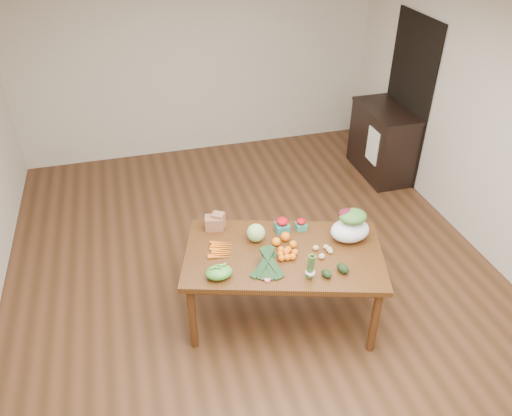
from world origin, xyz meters
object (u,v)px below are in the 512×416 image
object	(u,v)px
paper_bag	(214,222)
cabbage	(256,233)
cabinet	(382,142)
kale_bunch	(268,265)
dining_table	(283,285)
mandarin_cluster	(286,253)
asparagus_bundle	(311,267)
salad_bag	(350,227)

from	to	relation	value
paper_bag	cabbage	distance (m)	0.42
cabinet	kale_bunch	size ratio (longest dim) A/B	2.55
dining_table	kale_bunch	distance (m)	0.54
paper_bag	mandarin_cluster	xyz separation A→B (m)	(0.51, -0.57, -0.03)
kale_bunch	asparagus_bundle	size ratio (longest dim) A/B	1.60
paper_bag	salad_bag	bearing A→B (deg)	-22.89
salad_bag	kale_bunch	bearing A→B (deg)	-164.04
dining_table	cabbage	world-z (taller)	cabbage
dining_table	asparagus_bundle	xyz separation A→B (m)	(0.10, -0.37, 0.50)
cabinet	paper_bag	bearing A→B (deg)	-147.08
dining_table	paper_bag	xyz separation A→B (m)	(-0.51, 0.51, 0.45)
paper_bag	salad_bag	distance (m)	1.23
mandarin_cluster	kale_bunch	distance (m)	0.26
paper_bag	mandarin_cluster	size ratio (longest dim) A/B	1.21
dining_table	cabbage	distance (m)	0.55
mandarin_cluster	salad_bag	xyz separation A→B (m)	(0.62, 0.09, 0.09)
dining_table	asparagus_bundle	distance (m)	0.63
cabbage	mandarin_cluster	xyz separation A→B (m)	(0.19, -0.30, -0.03)
paper_bag	cabbage	xyz separation A→B (m)	(0.32, -0.27, 0.01)
dining_table	salad_bag	xyz separation A→B (m)	(0.62, 0.03, 0.51)
cabbage	mandarin_cluster	distance (m)	0.35
paper_bag	asparagus_bundle	world-z (taller)	asparagus_bundle
mandarin_cluster	paper_bag	bearing A→B (deg)	131.98
paper_bag	asparagus_bundle	xyz separation A→B (m)	(0.61, -0.87, 0.05)
paper_bag	salad_bag	xyz separation A→B (m)	(1.13, -0.48, 0.06)
asparagus_bundle	dining_table	bearing A→B (deg)	122.46
asparagus_bundle	salad_bag	size ratio (longest dim) A/B	0.70
paper_bag	kale_bunch	world-z (taller)	kale_bunch
paper_bag	asparagus_bundle	bearing A→B (deg)	-54.99
cabinet	mandarin_cluster	bearing A→B (deg)	-133.01
dining_table	mandarin_cluster	distance (m)	0.43
paper_bag	cabbage	bearing A→B (deg)	-40.08
cabinet	kale_bunch	world-z (taller)	cabinet
mandarin_cluster	kale_bunch	xyz separation A→B (m)	(-0.21, -0.15, 0.03)
cabinet	paper_bag	world-z (taller)	cabinet
dining_table	paper_bag	bearing A→B (deg)	152.13
cabbage	asparagus_bundle	world-z (taller)	asparagus_bundle
paper_bag	asparagus_bundle	distance (m)	1.06
cabinet	salad_bag	world-z (taller)	salad_bag
paper_bag	cabbage	world-z (taller)	cabbage
cabbage	kale_bunch	distance (m)	0.45
kale_bunch	asparagus_bundle	world-z (taller)	asparagus_bundle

